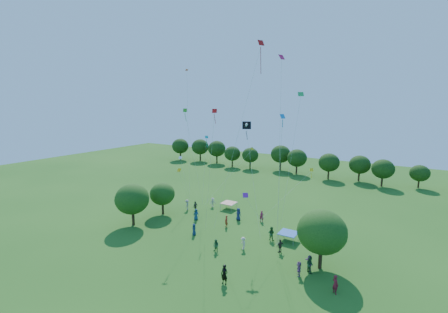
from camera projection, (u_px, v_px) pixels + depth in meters
ground at (143, 300)px, 26.82m from camera, size 160.00×160.00×0.00m
near_tree_west at (132, 199)px, 42.80m from camera, size 4.83×4.83×6.12m
near_tree_north at (162, 194)px, 47.24m from camera, size 3.92×3.92×5.11m
near_tree_east at (322, 232)px, 31.36m from camera, size 5.14×5.14×6.47m
treeline at (305, 159)px, 73.63m from camera, size 88.01×8.77×6.77m
tent_red_stripe at (229, 203)px, 50.00m from camera, size 2.20×2.20×1.10m
tent_blue at (288, 233)px, 38.34m from camera, size 2.20×2.20×1.10m
man_in_black at (224, 275)px, 29.08m from camera, size 0.76×0.51×2.00m
crowd_person_0 at (196, 214)px, 45.28m from camera, size 0.80×0.97×1.72m
crowd_person_1 at (226, 221)px, 42.62m from camera, size 0.76×0.68×1.72m
crowd_person_2 at (271, 233)px, 38.53m from camera, size 0.91×0.51×1.80m
crowd_person_3 at (187, 205)px, 49.53m from camera, size 0.84×1.25×1.75m
crowd_person_4 at (280, 246)px, 35.30m from camera, size 0.89×1.07×1.67m
crowd_person_5 at (299, 269)px, 30.54m from camera, size 0.97×1.53×1.54m
crowd_person_6 at (194, 229)px, 40.06m from camera, size 0.76×0.88×1.58m
crowd_person_7 at (335, 284)px, 27.66m from camera, size 0.81×0.78×1.83m
crowd_person_8 at (216, 246)px, 35.48m from camera, size 0.78×0.45×1.54m
crowd_person_9 at (243, 243)px, 36.14m from camera, size 1.07×0.98×1.54m
crowd_person_10 at (195, 206)px, 48.82m from camera, size 0.55×1.06×1.74m
crowd_person_11 at (309, 263)px, 31.58m from camera, size 1.35×1.58×1.66m
crowd_person_12 at (238, 214)px, 45.19m from camera, size 1.02×0.71×1.88m
crowd_person_13 at (262, 216)px, 44.54m from camera, size 0.70×0.53×1.69m
crowd_person_14 at (310, 265)px, 31.19m from camera, size 0.94×0.83×1.68m
crowd_person_15 at (213, 202)px, 51.02m from camera, size 1.04×1.10×1.60m
pirate_kite at (247, 128)px, 39.10m from camera, size 4.69×4.42×13.78m
red_high_kite at (252, 81)px, 35.18m from camera, size 5.54×2.67×23.31m
small_kite_0 at (212, 143)px, 33.20m from camera, size 3.77×3.21×15.55m
small_kite_1 at (188, 113)px, 51.58m from camera, size 3.84×4.69×22.06m
small_kite_2 at (241, 161)px, 50.84m from camera, size 4.58×8.76×8.67m
small_kite_3 at (189, 133)px, 43.15m from camera, size 0.59×4.32×15.43m
small_kite_4 at (281, 149)px, 30.47m from camera, size 1.41×2.70×15.08m
small_kite_5 at (250, 203)px, 32.17m from camera, size 2.75×3.85×6.72m
small_kite_6 at (182, 165)px, 48.30m from camera, size 0.67×2.07×7.77m
small_kite_7 at (206, 153)px, 44.33m from camera, size 2.30×1.70×11.50m
small_kite_8 at (281, 100)px, 32.73m from camera, size 0.86×1.22×21.30m
small_kite_9 at (180, 174)px, 47.09m from camera, size 0.61×2.71×6.11m
small_kite_10 at (302, 180)px, 44.04m from camera, size 5.06×8.79×6.58m
small_kite_11 at (296, 124)px, 34.50m from camera, size 1.08×4.50×17.43m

